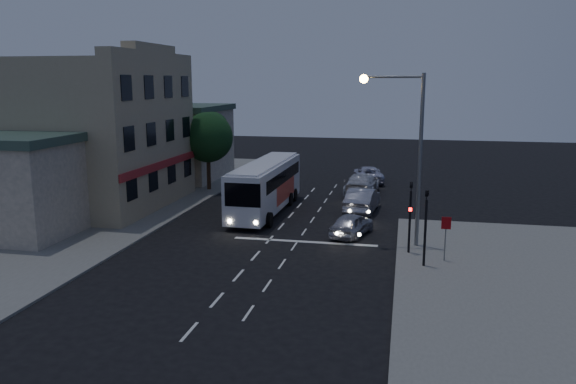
% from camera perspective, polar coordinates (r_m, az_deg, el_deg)
% --- Properties ---
extents(ground, '(120.00, 120.00, 0.00)m').
position_cam_1_polar(ground, '(29.62, -2.81, -5.91)').
color(ground, black).
extents(sidewalk_near, '(12.00, 24.00, 0.12)m').
position_cam_1_polar(sidewalk_near, '(25.59, 24.49, -9.60)').
color(sidewalk_near, slate).
rests_on(sidewalk_near, ground).
extents(sidewalk_far, '(12.00, 50.00, 0.12)m').
position_cam_1_polar(sidewalk_far, '(41.65, -17.51, -1.31)').
color(sidewalk_far, slate).
rests_on(sidewalk_far, ground).
extents(road_markings, '(8.00, 30.55, 0.01)m').
position_cam_1_polar(road_markings, '(32.44, 0.87, -4.36)').
color(road_markings, silver).
rests_on(road_markings, ground).
extents(tour_bus, '(2.66, 11.20, 3.42)m').
position_cam_1_polar(tour_bus, '(37.67, -2.27, 0.70)').
color(tour_bus, white).
rests_on(tour_bus, ground).
extents(car_suv, '(2.54, 4.19, 1.33)m').
position_cam_1_polar(car_suv, '(32.32, 6.49, -3.28)').
color(car_suv, '#A2A2B0').
rests_on(car_suv, ground).
extents(car_sedan_a, '(2.19, 5.13, 1.65)m').
position_cam_1_polar(car_sedan_a, '(38.14, 7.56, -0.83)').
color(car_sedan_a, gray).
rests_on(car_sedan_a, ground).
extents(car_sedan_b, '(2.64, 5.78, 1.64)m').
position_cam_1_polar(car_sedan_b, '(44.21, 7.51, 0.82)').
color(car_sedan_b, silver).
rests_on(car_sedan_b, ground).
extents(car_sedan_c, '(3.07, 5.37, 1.41)m').
position_cam_1_polar(car_sedan_c, '(49.55, 8.16, 1.79)').
color(car_sedan_c, silver).
rests_on(car_sedan_c, ground).
extents(traffic_signal_main, '(0.25, 0.35, 4.10)m').
position_cam_1_polar(traffic_signal_main, '(28.85, 12.32, -1.65)').
color(traffic_signal_main, black).
rests_on(traffic_signal_main, sidewalk_near).
extents(traffic_signal_side, '(0.18, 0.15, 4.10)m').
position_cam_1_polar(traffic_signal_side, '(26.94, 13.83, -2.63)').
color(traffic_signal_side, black).
rests_on(traffic_signal_side, sidewalk_near).
extents(regulatory_sign, '(0.45, 0.12, 2.20)m').
position_cam_1_polar(regulatory_sign, '(28.13, 15.73, -3.87)').
color(regulatory_sign, slate).
rests_on(regulatory_sign, sidewalk_near).
extents(streetlight, '(3.32, 0.44, 9.00)m').
position_cam_1_polar(streetlight, '(29.72, 12.08, 5.21)').
color(streetlight, slate).
rests_on(streetlight, sidewalk_near).
extents(main_building, '(10.12, 12.00, 11.00)m').
position_cam_1_polar(main_building, '(41.38, -19.09, 5.67)').
color(main_building, tan).
rests_on(main_building, sidewalk_far).
extents(low_building_south, '(7.40, 5.40, 5.70)m').
position_cam_1_polar(low_building_south, '(35.02, -26.71, 0.62)').
color(low_building_south, gray).
rests_on(low_building_south, sidewalk_far).
extents(low_building_north, '(9.40, 9.40, 6.50)m').
position_cam_1_polar(low_building_north, '(51.98, -11.77, 5.09)').
color(low_building_north, gray).
rests_on(low_building_north, sidewalk_far).
extents(street_tree, '(4.00, 4.00, 6.20)m').
position_cam_1_polar(street_tree, '(45.31, -8.16, 5.75)').
color(street_tree, black).
rests_on(street_tree, sidewalk_far).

